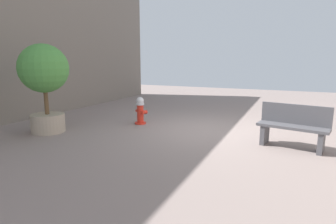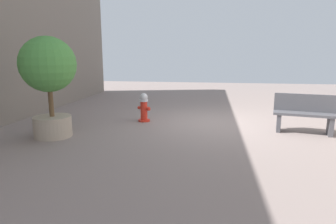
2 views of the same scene
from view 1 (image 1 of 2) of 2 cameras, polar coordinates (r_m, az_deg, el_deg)
The scene contains 4 objects.
ground_plane at distance 7.63m, azimuth 8.75°, elevation -3.89°, with size 23.40×23.40×0.00m, color gray.
fire_hydrant at distance 8.33m, azimuth -5.74°, elevation 0.30°, with size 0.41×0.40×0.82m.
bench_near at distance 6.63m, azimuth 24.49°, elevation -2.67°, with size 1.51×0.73×0.95m.
planter_tree at distance 7.88m, azimuth -24.27°, elevation 6.60°, with size 1.26×1.26×2.33m.
Camera 1 is at (-1.96, 7.12, 1.91)m, focal length 29.41 mm.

